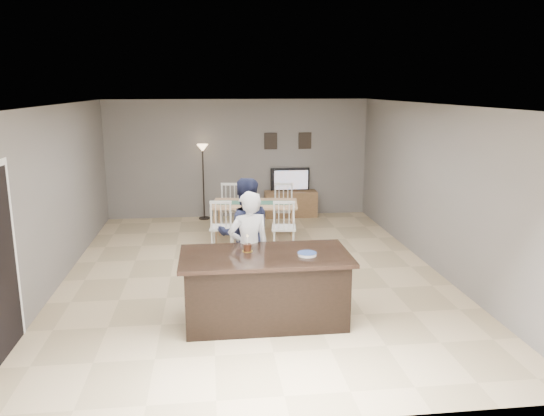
{
  "coord_description": "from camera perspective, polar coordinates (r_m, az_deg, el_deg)",
  "views": [
    {
      "loc": [
        -0.68,
        -8.16,
        2.96
      ],
      "look_at": [
        0.27,
        -0.3,
        1.15
      ],
      "focal_mm": 35.0,
      "sensor_mm": 36.0,
      "label": 1
    }
  ],
  "objects": [
    {
      "name": "tv_console",
      "position": [
        12.37,
        2.04,
        0.44
      ],
      "size": [
        1.2,
        0.4,
        0.6
      ],
      "primitive_type": "cube",
      "color": "brown",
      "rests_on": "floor"
    },
    {
      "name": "picture_frames",
      "position": [
        12.33,
        1.72,
        7.23
      ],
      "size": [
        1.1,
        0.02,
        0.38
      ],
      "color": "black",
      "rests_on": "room_shell"
    },
    {
      "name": "floor",
      "position": [
        8.71,
        -2.0,
        -7.01
      ],
      "size": [
        8.0,
        8.0,
        0.0
      ],
      "primitive_type": "plane",
      "color": "tan",
      "rests_on": "ground"
    },
    {
      "name": "man",
      "position": [
        7.86,
        -2.92,
        -2.79
      ],
      "size": [
        0.85,
        0.68,
        1.68
      ],
      "primitive_type": "imported",
      "rotation": [
        0.0,
        0.0,
        3.2
      ],
      "color": "#161A32",
      "rests_on": "floor"
    },
    {
      "name": "kitchen_island",
      "position": [
        6.87,
        -0.73,
        -8.52
      ],
      "size": [
        2.15,
        1.1,
        0.9
      ],
      "color": "black",
      "rests_on": "floor"
    },
    {
      "name": "dining_table",
      "position": [
        10.32,
        -1.86,
        -0.15
      ],
      "size": [
        1.79,
        2.03,
        1.0
      ],
      "rotation": [
        0.0,
        0.0,
        -0.14
      ],
      "color": "tan",
      "rests_on": "floor"
    },
    {
      "name": "woman",
      "position": [
        7.26,
        -2.5,
        -4.42
      ],
      "size": [
        0.66,
        0.52,
        1.61
      ],
      "primitive_type": "imported",
      "rotation": [
        0.0,
        0.0,
        3.39
      ],
      "color": "silver",
      "rests_on": "floor"
    },
    {
      "name": "tv_screen_glow",
      "position": [
        12.25,
        2.07,
        3.03
      ],
      "size": [
        0.78,
        0.0,
        0.78
      ],
      "primitive_type": "plane",
      "rotation": [
        1.57,
        0.0,
        3.14
      ],
      "color": "#CE5E16",
      "rests_on": "tv_console"
    },
    {
      "name": "floor_lamp",
      "position": [
        12.06,
        -7.45,
        5.0
      ],
      "size": [
        0.26,
        0.26,
        1.72
      ],
      "color": "black",
      "rests_on": "floor"
    },
    {
      "name": "plate_stack",
      "position": [
        6.68,
        3.8,
        -4.96
      ],
      "size": [
        0.24,
        0.24,
        0.04
      ],
      "color": "white",
      "rests_on": "kitchen_island"
    },
    {
      "name": "birthday_cake",
      "position": [
        6.83,
        -2.66,
        -4.26
      ],
      "size": [
        0.14,
        0.14,
        0.21
      ],
      "color": "yellow",
      "rests_on": "kitchen_island"
    },
    {
      "name": "television",
      "position": [
        12.33,
        2.01,
        3.06
      ],
      "size": [
        0.91,
        0.12,
        0.53
      ],
      "primitive_type": "imported",
      "rotation": [
        0.0,
        0.0,
        3.14
      ],
      "color": "black",
      "rests_on": "tv_console"
    },
    {
      "name": "room_shell",
      "position": [
        8.29,
        -2.09,
        3.96
      ],
      "size": [
        8.0,
        8.0,
        8.0
      ],
      "color": "slate",
      "rests_on": "floor"
    }
  ]
}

